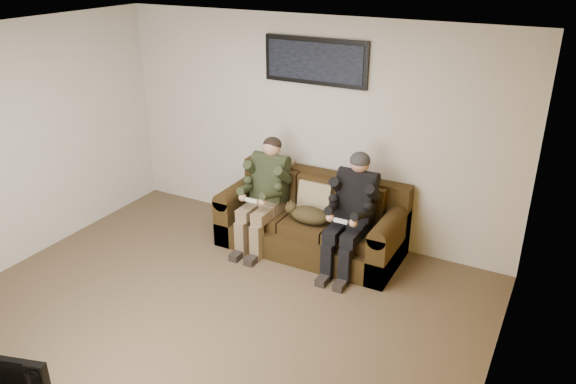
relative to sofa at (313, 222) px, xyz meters
The scene contains 13 objects.
floor 1.87m from the sofa, 98.37° to the right, with size 5.00×5.00×0.00m, color brown.
ceiling 2.93m from the sofa, 98.37° to the right, with size 5.00×5.00×0.00m, color silver.
wall_back 1.10m from the sofa, 122.28° to the left, with size 5.00×5.00×0.00m, color beige.
wall_left 3.46m from the sofa, 146.61° to the right, with size 4.50×4.50×0.00m, color beige.
wall_right 3.04m from the sofa, 39.28° to the right, with size 4.50×4.50×0.00m, color beige.
accent_wall_right 3.04m from the sofa, 39.40° to the right, with size 4.50×4.50×0.00m, color #B67D12.
sofa is the anchor object (origin of this frame).
throw_pillow 0.29m from the sofa, 90.00° to the left, with size 0.40×0.11×0.38m, color tan.
throw_blanket 0.87m from the sofa, 157.46° to the left, with size 0.43×0.21×0.08m, color tan.
person_left 0.69m from the sofa, 162.01° to the right, with size 0.51×0.87×1.28m.
person_right 0.69m from the sofa, 17.95° to the right, with size 0.51×0.86×1.28m.
cat 0.29m from the sofa, 81.40° to the right, with size 0.66×0.26×0.24m.
framed_poster 1.83m from the sofa, 117.09° to the left, with size 1.25×0.05×0.52m.
Camera 1 is at (2.76, -3.46, 3.28)m, focal length 35.00 mm.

